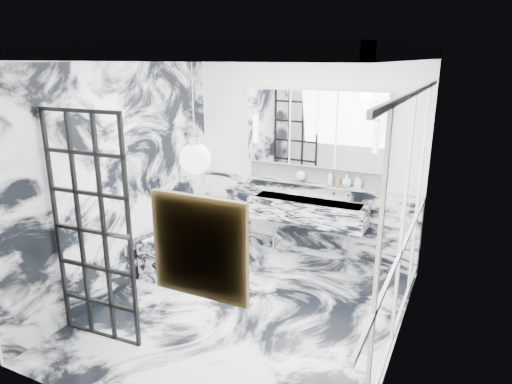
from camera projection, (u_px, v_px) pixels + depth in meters
The scene contains 25 objects.
floor at pixel (245, 312), 5.07m from camera, with size 3.60×3.60×0.00m, color silver.
ceiling at pixel (243, 48), 4.27m from camera, with size 3.60×3.60×0.00m, color white.
wall_back at pixel (305, 158), 6.22m from camera, with size 3.60×3.60×0.00m, color white.
wall_front at pixel (124, 259), 3.12m from camera, with size 3.60×3.60×0.00m, color white.
wall_left at pixel (123, 174), 5.34m from camera, with size 3.60×3.60×0.00m, color white.
wall_right at pixel (406, 214), 4.00m from camera, with size 3.60×3.60×0.00m, color white.
marble_clad_back at pixel (302, 218), 6.45m from camera, with size 3.18×0.05×1.05m, color silver.
marble_clad_left at pixel (125, 179), 5.35m from camera, with size 0.02×3.56×2.68m, color silver.
panel_molding at pixel (403, 224), 4.04m from camera, with size 0.03×3.40×2.30m, color white.
soap_bottle_a at pixel (330, 177), 6.04m from camera, with size 0.07×0.07×0.19m, color #8C5919.
soap_bottle_b at pixel (358, 181), 5.89m from camera, with size 0.08×0.08×0.18m, color #4C4C51.
soap_bottle_c at pixel (347, 180), 5.95m from camera, with size 0.13×0.13×0.17m, color silver.
face_pot at pixel (301, 176), 6.22m from camera, with size 0.14×0.14×0.14m, color white.
amber_bottle at pixel (338, 182), 6.00m from camera, with size 0.04×0.04×0.10m, color #8C5919.
flower_vase at pixel (185, 244), 5.35m from camera, with size 0.08×0.08×0.12m, color silver.
crittall_door at pixel (92, 231), 4.32m from camera, with size 0.88×0.04×2.27m, color black, non-canonical shape.
artwork at pixel (199, 247), 2.85m from camera, with size 0.58×0.06×0.58m, color #C15A13.
pendant_light at pixel (195, 159), 3.42m from camera, with size 0.24×0.24×0.24m, color white.
trough_sink at pixel (307, 211), 6.14m from camera, with size 1.60×0.45×0.30m, color silver.
ledge at pixel (312, 184), 6.18m from camera, with size 1.90×0.14×0.04m, color silver.
subway_tile at pixel (314, 173), 6.20m from camera, with size 1.90×0.03×0.23m, color white.
mirror_cabinet at pixel (315, 128), 5.97m from camera, with size 1.90×0.16×1.00m, color white.
sconce_left at pixel (255, 128), 6.25m from camera, with size 0.07×0.07×0.40m, color white.
sconce_right at pixel (376, 137), 5.56m from camera, with size 0.07×0.07×0.40m, color white.
bathtub at pixel (199, 242), 6.26m from camera, with size 0.75×1.65×0.55m, color silver.
Camera 1 is at (2.06, -3.97, 2.73)m, focal length 32.00 mm.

